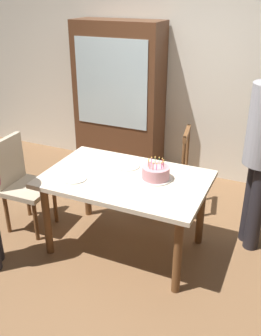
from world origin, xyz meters
TOP-DOWN VIEW (x-y plane):
  - ground at (0.00, 0.00)m, footprint 6.40×6.40m
  - back_wall at (0.00, 1.85)m, footprint 6.40×0.10m
  - dining_table at (0.00, 0.00)m, footprint 1.42×0.92m
  - birthday_cake at (0.25, 0.08)m, footprint 0.28×0.28m
  - plate_near_celebrant at (-0.39, -0.21)m, footprint 0.22×0.22m
  - plate_far_side at (-0.07, 0.21)m, footprint 0.22×0.22m
  - fork_near_celebrant at (-0.55, -0.19)m, footprint 0.18×0.02m
  - fork_far_side at (-0.23, 0.19)m, footprint 0.18×0.05m
  - chair_spindle_back at (0.14, 0.78)m, footprint 0.51×0.51m
  - chair_upholstered at (-1.10, -0.09)m, footprint 0.46×0.45m
  - china_cabinet at (-0.80, 1.56)m, footprint 1.10×0.45m

SIDE VIEW (x-z plane):
  - ground at x=0.00m, z-range 0.00..0.00m
  - chair_spindle_back at x=0.14m, z-range -0.02..0.93m
  - chair_upholstered at x=-1.10m, z-range 0.06..1.01m
  - dining_table at x=0.00m, z-range 0.27..1.02m
  - fork_near_celebrant at x=-0.55m, z-range 0.74..0.75m
  - fork_far_side at x=-0.23m, z-range 0.74..0.75m
  - plate_near_celebrant at x=-0.39m, z-range 0.74..0.76m
  - plate_far_side at x=-0.07m, z-range 0.74..0.76m
  - birthday_cake at x=0.25m, z-range 0.71..0.89m
  - china_cabinet at x=-0.80m, z-range 0.00..1.90m
  - back_wall at x=0.00m, z-range 0.00..2.60m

